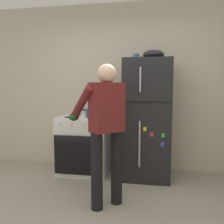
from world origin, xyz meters
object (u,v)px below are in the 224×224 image
object	(u,v)px
refrigerator	(147,119)
red_pot	(93,113)
stove_range	(84,145)
person_cook	(105,122)
coffee_mug	(136,57)
mixing_bowl	(154,55)

from	to	relation	value
refrigerator	red_pot	bearing A→B (deg)	-176.50
red_pot	stove_range	bearing A→B (deg)	166.08
stove_range	person_cook	size ratio (longest dim) A/B	0.56
coffee_mug	person_cook	bearing A→B (deg)	-104.18
stove_range	coffee_mug	distance (m)	1.57
person_cook	stove_range	bearing A→B (deg)	119.14
refrigerator	stove_range	world-z (taller)	refrigerator
stove_range	person_cook	bearing A→B (deg)	-60.86
mixing_bowl	coffee_mug	bearing A→B (deg)	169.01
refrigerator	stove_range	bearing A→B (deg)	-179.41
mixing_bowl	person_cook	bearing A→B (deg)	-117.93
coffee_mug	red_pot	bearing A→B (deg)	-171.06
refrigerator	person_cook	size ratio (longest dim) A/B	1.09
person_cook	mixing_bowl	distance (m)	1.40
refrigerator	stove_range	size ratio (longest dim) A/B	1.94
refrigerator	mixing_bowl	world-z (taller)	mixing_bowl
stove_range	coffee_mug	bearing A→B (deg)	4.34
stove_range	mixing_bowl	bearing A→B (deg)	0.56
red_pot	refrigerator	bearing A→B (deg)	3.50
stove_range	red_pot	xyz separation A→B (m)	(0.16, -0.04, 0.52)
person_cook	refrigerator	bearing A→B (deg)	65.86
stove_range	person_cook	distance (m)	1.22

